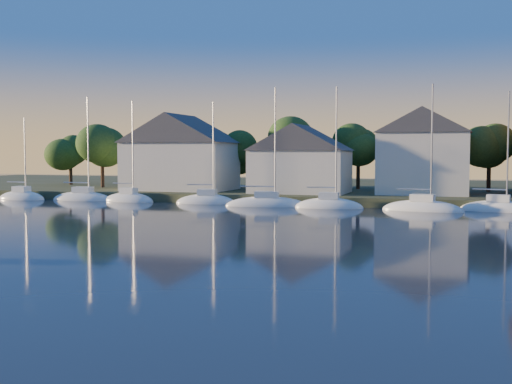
% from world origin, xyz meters
% --- Properties ---
extents(ground, '(260.00, 260.00, 0.00)m').
position_xyz_m(ground, '(0.00, 0.00, 0.00)').
color(ground, black).
rests_on(ground, ground).
extents(shoreline_land, '(160.00, 50.00, 2.00)m').
position_xyz_m(shoreline_land, '(0.00, 75.00, 0.00)').
color(shoreline_land, '#303720').
rests_on(shoreline_land, ground).
extents(wooden_dock, '(120.00, 3.00, 1.00)m').
position_xyz_m(wooden_dock, '(0.00, 52.00, 0.00)').
color(wooden_dock, brown).
rests_on(wooden_dock, ground).
extents(clubhouse_west, '(13.65, 9.45, 9.64)m').
position_xyz_m(clubhouse_west, '(-22.00, 58.00, 5.93)').
color(clubhouse_west, white).
rests_on(clubhouse_west, shoreline_land).
extents(clubhouse_centre, '(11.55, 8.40, 8.08)m').
position_xyz_m(clubhouse_centre, '(-6.00, 57.00, 5.13)').
color(clubhouse_centre, white).
rests_on(clubhouse_centre, shoreline_land).
extents(clubhouse_east, '(10.50, 8.40, 9.80)m').
position_xyz_m(clubhouse_east, '(8.00, 59.00, 6.00)').
color(clubhouse_east, white).
rests_on(clubhouse_east, shoreline_land).
extents(tree_line, '(93.40, 5.40, 8.90)m').
position_xyz_m(tree_line, '(2.00, 63.00, 7.18)').
color(tree_line, '#332217').
rests_on(tree_line, shoreline_land).
extents(moored_fleet, '(95.50, 2.40, 12.05)m').
position_xyz_m(moored_fleet, '(4.00, 49.00, 0.10)').
color(moored_fleet, white).
rests_on(moored_fleet, ground).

